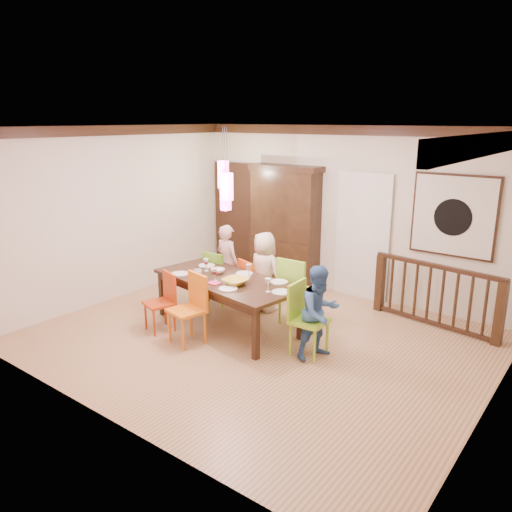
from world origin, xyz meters
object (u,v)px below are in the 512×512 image
Objects in this scene: balustrade at (435,294)px; dining_table at (227,283)px; chair_end_right at (310,315)px; person_far_mid at (264,272)px; china_hutch at (285,225)px; chair_far_left at (220,273)px; person_far_left at (227,263)px; person_end_right at (320,312)px.

dining_table is at bearing -134.74° from balustrade.
person_far_mid is (-1.42, 0.94, 0.09)m from chair_end_right.
chair_end_right is 3.04m from china_hutch.
chair_far_left is 1.66m from china_hutch.
person_far_left is (-2.16, 0.90, 0.11)m from chair_end_right.
china_hutch reaches higher than balustrade.
china_hutch is 1.71× the size of person_far_mid.
person_end_right reaches higher than dining_table.
chair_end_right is at bearing -49.64° from china_hutch.
chair_far_left is 2.32m from chair_end_right.
chair_end_right is at bearing -109.24° from balustrade.
person_far_mid reaches higher than dining_table.
person_far_left is at bearing 11.04° from person_far_mid.
person_far_left is (-0.70, 0.83, -0.01)m from dining_table.
dining_table is at bearing -77.72° from china_hutch.
balustrade is 1.51× the size of person_far_left.
person_far_left is at bearing 89.31° from person_end_right.
person_far_left reaches higher than chair_far_left.
dining_table is at bearing 108.69° from person_end_right.
person_end_right is at bearing -106.20° from balustrade.
person_far_mid is (0.04, 0.87, -0.03)m from dining_table.
balustrade is at bearing -6.75° from china_hutch.
person_end_right is (2.07, -2.26, -0.49)m from china_hutch.
person_end_right is at bearing 157.66° from person_far_mid.
dining_table is 1.46m from chair_end_right.
chair_end_right reaches higher than dining_table.
dining_table is at bearing 138.97° from person_far_left.
china_hutch reaches higher than person_end_right.
balustrade is at bearing -29.57° from chair_end_right.
person_far_mid is at bearing 79.73° from person_end_right.
person_far_mid is (-2.41, -1.00, 0.14)m from balustrade.
chair_far_left is at bearing 68.67° from chair_end_right.
china_hutch is at bearing -178.91° from balustrade.
chair_far_left is at bearing 21.68° from person_far_mid.
person_end_right reaches higher than balustrade.
china_hutch reaches higher than chair_far_left.
china_hutch is at bearing -90.39° from person_far_left.
dining_table is 2.66× the size of chair_far_left.
dining_table is 1.09m from person_far_left.
chair_far_left is 0.70× the size of person_far_mid.
person_end_right is (2.33, -0.73, 0.10)m from chair_far_left.
person_far_mid is at bearing -68.86° from china_hutch.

